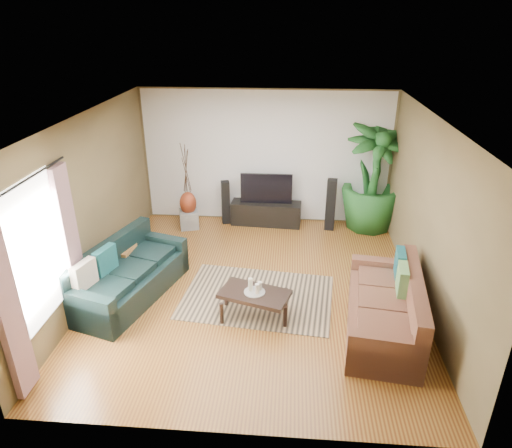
# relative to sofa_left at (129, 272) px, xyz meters

# --- Properties ---
(floor) EXTENTS (5.50, 5.50, 0.00)m
(floor) POSITION_rel_sofa_left_xyz_m (1.90, 0.33, -0.42)
(floor) COLOR olive
(floor) RESTS_ON ground
(ceiling) EXTENTS (5.50, 5.50, 0.00)m
(ceiling) POSITION_rel_sofa_left_xyz_m (1.90, 0.33, 2.28)
(ceiling) COLOR white
(ceiling) RESTS_ON ground
(wall_back) EXTENTS (5.00, 0.00, 5.00)m
(wall_back) POSITION_rel_sofa_left_xyz_m (1.90, 3.08, 0.93)
(wall_back) COLOR brown
(wall_back) RESTS_ON ground
(wall_front) EXTENTS (5.00, 0.00, 5.00)m
(wall_front) POSITION_rel_sofa_left_xyz_m (1.90, -2.42, 0.93)
(wall_front) COLOR brown
(wall_front) RESTS_ON ground
(wall_left) EXTENTS (0.00, 5.50, 5.50)m
(wall_left) POSITION_rel_sofa_left_xyz_m (-0.60, 0.33, 0.92)
(wall_left) COLOR brown
(wall_left) RESTS_ON ground
(wall_right) EXTENTS (0.00, 5.50, 5.50)m
(wall_right) POSITION_rel_sofa_left_xyz_m (4.40, 0.33, 0.92)
(wall_right) COLOR brown
(wall_right) RESTS_ON ground
(backwall_panel) EXTENTS (4.90, 0.00, 4.90)m
(backwall_panel) POSITION_rel_sofa_left_xyz_m (1.90, 3.07, 0.93)
(backwall_panel) COLOR white
(backwall_panel) RESTS_ON ground
(window_pane) EXTENTS (0.00, 1.80, 1.80)m
(window_pane) POSITION_rel_sofa_left_xyz_m (-0.58, -1.27, 0.97)
(window_pane) COLOR white
(window_pane) RESTS_ON ground
(curtain_near) EXTENTS (0.08, 0.35, 2.20)m
(curtain_near) POSITION_rel_sofa_left_xyz_m (-0.53, -2.02, 0.72)
(curtain_near) COLOR gray
(curtain_near) RESTS_ON ground
(curtain_far) EXTENTS (0.08, 0.35, 2.20)m
(curtain_far) POSITION_rel_sofa_left_xyz_m (-0.53, -0.52, 0.72)
(curtain_far) COLOR gray
(curtain_far) RESTS_ON ground
(curtain_rod) EXTENTS (0.03, 1.90, 0.03)m
(curtain_rod) POSITION_rel_sofa_left_xyz_m (-0.53, -1.27, 1.87)
(curtain_rod) COLOR black
(curtain_rod) RESTS_ON ground
(sofa_left) EXTENTS (1.45, 2.23, 0.85)m
(sofa_left) POSITION_rel_sofa_left_xyz_m (0.00, 0.00, 0.00)
(sofa_left) COLOR black
(sofa_left) RESTS_ON floor
(sofa_right) EXTENTS (1.17, 2.13, 0.85)m
(sofa_right) POSITION_rel_sofa_left_xyz_m (3.71, -0.55, 0.00)
(sofa_right) COLOR brown
(sofa_right) RESTS_ON floor
(area_rug) EXTENTS (2.42, 1.84, 0.01)m
(area_rug) POSITION_rel_sofa_left_xyz_m (1.95, 0.11, -0.42)
(area_rug) COLOR #9E845D
(area_rug) RESTS_ON floor
(coffee_table) EXTENTS (1.08, 0.80, 0.40)m
(coffee_table) POSITION_rel_sofa_left_xyz_m (1.95, -0.36, -0.23)
(coffee_table) COLOR black
(coffee_table) RESTS_ON floor
(candle_tray) EXTENTS (0.30, 0.30, 0.01)m
(candle_tray) POSITION_rel_sofa_left_xyz_m (1.95, -0.36, -0.02)
(candle_tray) COLOR gray
(candle_tray) RESTS_ON coffee_table
(candle_tall) EXTENTS (0.06, 0.06, 0.19)m
(candle_tall) POSITION_rel_sofa_left_xyz_m (1.89, -0.33, 0.08)
(candle_tall) COLOR beige
(candle_tall) RESTS_ON candle_tray
(candle_mid) EXTENTS (0.06, 0.06, 0.15)m
(candle_mid) POSITION_rel_sofa_left_xyz_m (1.99, -0.40, 0.06)
(candle_mid) COLOR white
(candle_mid) RESTS_ON candle_tray
(candle_short) EXTENTS (0.06, 0.06, 0.12)m
(candle_short) POSITION_rel_sofa_left_xyz_m (2.02, -0.30, 0.05)
(candle_short) COLOR beige
(candle_short) RESTS_ON candle_tray
(tv_stand) EXTENTS (1.44, 0.52, 0.47)m
(tv_stand) POSITION_rel_sofa_left_xyz_m (1.92, 2.83, -0.19)
(tv_stand) COLOR black
(tv_stand) RESTS_ON floor
(television) EXTENTS (1.04, 0.06, 0.61)m
(television) POSITION_rel_sofa_left_xyz_m (1.92, 2.83, 0.35)
(television) COLOR black
(television) RESTS_ON tv_stand
(speaker_left) EXTENTS (0.20, 0.21, 0.90)m
(speaker_left) POSITION_rel_sofa_left_xyz_m (1.09, 2.83, 0.03)
(speaker_left) COLOR black
(speaker_left) RESTS_ON floor
(speaker_right) EXTENTS (0.21, 0.23, 1.05)m
(speaker_right) POSITION_rel_sofa_left_xyz_m (3.22, 2.69, 0.10)
(speaker_right) COLOR black
(speaker_right) RESTS_ON floor
(potted_plant) EXTENTS (1.48, 1.48, 2.14)m
(potted_plant) POSITION_rel_sofa_left_xyz_m (4.01, 2.83, 0.65)
(potted_plant) COLOR #1C5520
(potted_plant) RESTS_ON floor
(plant_pot) EXTENTS (0.40, 0.40, 0.31)m
(plant_pot) POSITION_rel_sofa_left_xyz_m (4.01, 2.83, -0.27)
(plant_pot) COLOR black
(plant_pot) RESTS_ON floor
(pedestal) EXTENTS (0.45, 0.45, 0.36)m
(pedestal) POSITION_rel_sofa_left_xyz_m (0.37, 2.53, -0.24)
(pedestal) COLOR gray
(pedestal) RESTS_ON floor
(vase) EXTENTS (0.33, 0.33, 0.47)m
(vase) POSITION_rel_sofa_left_xyz_m (0.37, 2.53, 0.11)
(vase) COLOR maroon
(vase) RESTS_ON pedestal
(side_table) EXTENTS (0.60, 0.60, 0.57)m
(side_table) POSITION_rel_sofa_left_xyz_m (-0.35, 0.55, -0.14)
(side_table) COLOR brown
(side_table) RESTS_ON floor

